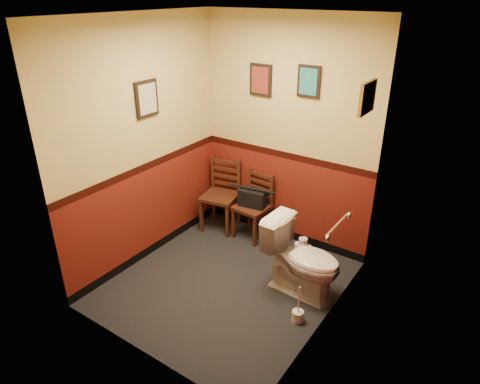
# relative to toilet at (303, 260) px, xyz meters

# --- Properties ---
(floor) EXTENTS (2.20, 2.40, 0.00)m
(floor) POSITION_rel_toilet_xyz_m (-0.72, -0.33, -0.40)
(floor) COLOR black
(floor) RESTS_ON ground
(ceiling) EXTENTS (2.20, 2.40, 0.00)m
(ceiling) POSITION_rel_toilet_xyz_m (-0.72, -0.33, 2.30)
(ceiling) COLOR silver
(ceiling) RESTS_ON ground
(wall_back) EXTENTS (2.20, 0.00, 2.70)m
(wall_back) POSITION_rel_toilet_xyz_m (-0.72, 0.87, 0.95)
(wall_back) COLOR #601810
(wall_back) RESTS_ON ground
(wall_front) EXTENTS (2.20, 0.00, 2.70)m
(wall_front) POSITION_rel_toilet_xyz_m (-0.72, -1.53, 0.95)
(wall_front) COLOR #601810
(wall_front) RESTS_ON ground
(wall_left) EXTENTS (0.00, 2.40, 2.70)m
(wall_left) POSITION_rel_toilet_xyz_m (-1.82, -0.33, 0.95)
(wall_left) COLOR #601810
(wall_left) RESTS_ON ground
(wall_right) EXTENTS (0.00, 2.40, 2.70)m
(wall_right) POSITION_rel_toilet_xyz_m (0.38, -0.33, 0.95)
(wall_right) COLOR #601810
(wall_right) RESTS_ON ground
(grab_bar) EXTENTS (0.05, 0.56, 0.06)m
(grab_bar) POSITION_rel_toilet_xyz_m (0.35, -0.08, 0.55)
(grab_bar) COLOR silver
(grab_bar) RESTS_ON wall_right
(framed_print_back_a) EXTENTS (0.28, 0.04, 0.36)m
(framed_print_back_a) POSITION_rel_toilet_xyz_m (-1.07, 0.85, 1.55)
(framed_print_back_a) COLOR black
(framed_print_back_a) RESTS_ON wall_back
(framed_print_back_b) EXTENTS (0.26, 0.04, 0.34)m
(framed_print_back_b) POSITION_rel_toilet_xyz_m (-0.47, 0.85, 1.60)
(framed_print_back_b) COLOR black
(framed_print_back_b) RESTS_ON wall_back
(framed_print_left) EXTENTS (0.04, 0.30, 0.38)m
(framed_print_left) POSITION_rel_toilet_xyz_m (-1.80, -0.23, 1.45)
(framed_print_left) COLOR black
(framed_print_left) RESTS_ON wall_left
(framed_print_right) EXTENTS (0.04, 0.34, 0.28)m
(framed_print_right) POSITION_rel_toilet_xyz_m (0.36, 0.27, 1.65)
(framed_print_right) COLOR olive
(framed_print_right) RESTS_ON wall_right
(toilet) EXTENTS (0.84, 0.50, 0.80)m
(toilet) POSITION_rel_toilet_xyz_m (0.00, 0.00, 0.00)
(toilet) COLOR white
(toilet) RESTS_ON floor
(toilet_brush) EXTENTS (0.11, 0.11, 0.40)m
(toilet_brush) POSITION_rel_toilet_xyz_m (0.18, -0.41, -0.34)
(toilet_brush) COLOR silver
(toilet_brush) RESTS_ON floor
(chair_left) EXTENTS (0.51, 0.51, 0.92)m
(chair_left) POSITION_rel_toilet_xyz_m (-1.50, 0.64, 0.06)
(chair_left) COLOR #411E13
(chair_left) RESTS_ON floor
(chair_right) EXTENTS (0.42, 0.42, 0.84)m
(chair_right) POSITION_rel_toilet_xyz_m (-1.02, 0.68, 0.02)
(chair_right) COLOR #411E13
(chair_right) RESTS_ON floor
(handbag) EXTENTS (0.36, 0.22, 0.25)m
(handbag) POSITION_rel_toilet_xyz_m (-1.03, 0.64, 0.15)
(handbag) COLOR black
(handbag) RESTS_ON chair_right
(tp_stack) EXTENTS (0.22, 0.11, 0.19)m
(tp_stack) POSITION_rel_toilet_xyz_m (-0.32, 0.69, -0.32)
(tp_stack) COLOR silver
(tp_stack) RESTS_ON floor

